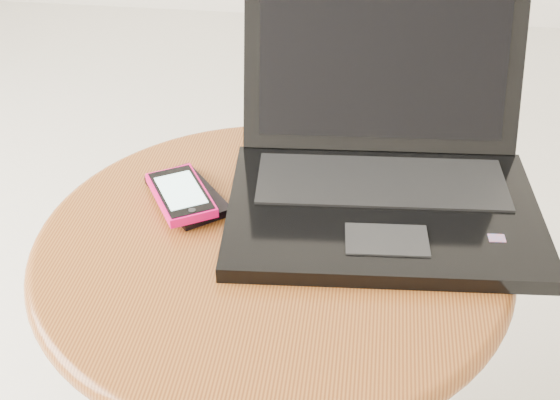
# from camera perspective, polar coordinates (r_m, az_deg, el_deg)

# --- Properties ---
(table) EXTENTS (0.59, 0.59, 0.46)m
(table) POSITION_cam_1_polar(r_m,az_deg,el_deg) (0.98, -0.65, -7.56)
(table) COLOR brown
(table) RESTS_ON ground
(laptop) EXTENTS (0.41, 0.38, 0.24)m
(laptop) POSITION_cam_1_polar(r_m,az_deg,el_deg) (0.97, 7.80, 2.50)
(laptop) COLOR black
(laptop) RESTS_ON table
(phone_black) EXTENTS (0.13, 0.14, 0.01)m
(phone_black) POSITION_cam_1_polar(r_m,az_deg,el_deg) (0.99, -7.06, 0.38)
(phone_black) COLOR black
(phone_black) RESTS_ON table
(phone_pink) EXTENTS (0.11, 0.13, 0.01)m
(phone_pink) POSITION_cam_1_polar(r_m,az_deg,el_deg) (0.97, -7.53, 0.43)
(phone_pink) COLOR #EB0860
(phone_pink) RESTS_ON phone_black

